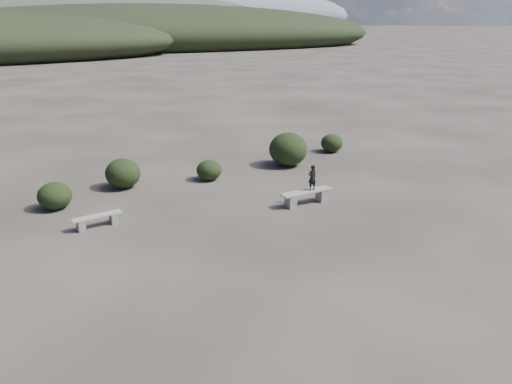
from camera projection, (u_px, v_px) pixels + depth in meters
ground at (307, 272)px, 13.02m from camera, size 1200.00×1200.00×0.00m
bench_left at (97, 220)px, 15.82m from camera, size 1.61×0.49×0.40m
bench_right at (306, 196)px, 17.78m from camera, size 2.02×0.42×0.50m
seated_person at (312, 178)px, 17.67m from camera, size 0.35×0.23×0.92m
shrub_a at (55, 196)px, 17.31m from camera, size 1.16×1.16×0.95m
shrub_b at (123, 173)px, 19.48m from camera, size 1.36×1.36×1.17m
shrub_c at (209, 170)px, 20.50m from camera, size 1.04×1.04×0.84m
shrub_d at (288, 149)px, 22.44m from camera, size 1.73×1.73×1.51m
shrub_e at (332, 143)px, 24.89m from camera, size 1.09×1.09×0.91m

